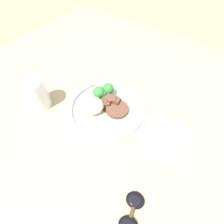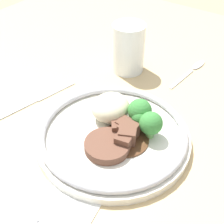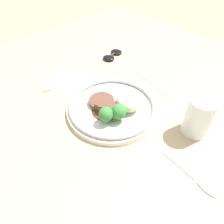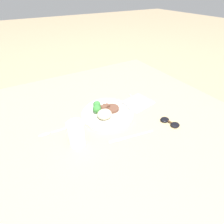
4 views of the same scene
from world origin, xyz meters
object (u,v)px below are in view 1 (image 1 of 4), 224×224
fork (160,137)px  plate (106,107)px  knife (70,155)px  spoon (50,74)px  sunglasses (132,212)px  juice_glass (37,95)px

fork → plate: bearing=-73.0°
knife → spoon: (0.32, -0.21, 0.00)m
sunglasses → knife: bearing=-19.7°
fork → sunglasses: bearing=22.6°
knife → sunglasses: sunglasses is taller
juice_glass → knife: juice_glass is taller
plate → spoon: size_ratio=1.78×
juice_glass → fork: 0.44m
juice_glass → sunglasses: 0.46m
plate → fork: size_ratio=1.66×
juice_glass → plate: bearing=-151.3°
juice_glass → spoon: 0.17m
fork → knife: size_ratio=0.76×
sunglasses → juice_glass: bearing=-27.7°
plate → spoon: bearing=-2.6°
plate → juice_glass: juice_glass is taller
knife → spoon: 0.38m
plate → knife: (-0.01, 0.20, -0.02)m
juice_glass → spoon: juice_glass is taller
plate → juice_glass: bearing=28.7°
fork → knife: fork is taller
knife → fork: bearing=-122.2°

